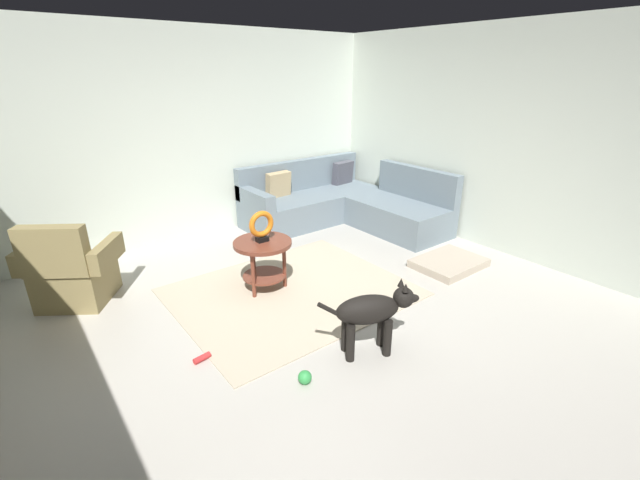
{
  "coord_description": "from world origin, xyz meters",
  "views": [
    {
      "loc": [
        -2.01,
        -2.57,
        2.17
      ],
      "look_at": [
        0.45,
        0.6,
        0.55
      ],
      "focal_mm": 23.73,
      "sensor_mm": 36.0,
      "label": 1
    }
  ],
  "objects": [
    {
      "name": "dog_toy_ball",
      "position": [
        -0.55,
        -0.51,
        0.05
      ],
      "size": [
        0.1,
        0.1,
        0.1
      ],
      "primitive_type": "sphere",
      "color": "green",
      "rests_on": "ground_plane"
    },
    {
      "name": "torus_sculpture",
      "position": [
        -0.02,
        0.95,
        0.71
      ],
      "size": [
        0.28,
        0.08,
        0.33
      ],
      "color": "black",
      "rests_on": "side_table"
    },
    {
      "name": "sectional_couch",
      "position": [
        1.99,
        2.02,
        0.29
      ],
      "size": [
        2.2,
        2.25,
        0.88
      ],
      "color": "slate",
      "rests_on": "ground_plane"
    },
    {
      "name": "dog_bed_mat",
      "position": [
        1.98,
        0.08,
        0.04
      ],
      "size": [
        0.8,
        0.6,
        0.09
      ],
      "primitive_type": "cube",
      "color": "#B2A38E",
      "rests_on": "ground_plane"
    },
    {
      "name": "dog_toy_rope",
      "position": [
        -1.05,
        0.21,
        0.03
      ],
      "size": [
        0.15,
        0.07,
        0.05
      ],
      "primitive_type": "cylinder",
      "rotation": [
        0.0,
        1.57,
        0.14
      ],
      "color": "red",
      "rests_on": "ground_plane"
    },
    {
      "name": "ground_plane",
      "position": [
        0.0,
        0.0,
        -0.05
      ],
      "size": [
        6.0,
        6.0,
        0.1
      ],
      "primitive_type": "cube",
      "color": "#B7B2A8"
    },
    {
      "name": "side_table",
      "position": [
        -0.02,
        0.95,
        0.42
      ],
      "size": [
        0.6,
        0.6,
        0.54
      ],
      "color": "brown",
      "rests_on": "ground_plane"
    },
    {
      "name": "armchair",
      "position": [
        -1.65,
        1.85,
        0.32
      ],
      "size": [
        1.0,
        0.95,
        0.88
      ],
      "rotation": [
        0.0,
        0.0,
        -0.61
      ],
      "color": "olive",
      "rests_on": "ground_plane"
    },
    {
      "name": "area_rug",
      "position": [
        0.15,
        0.7,
        0.01
      ],
      "size": [
        2.3,
        1.9,
        0.01
      ],
      "primitive_type": "cube",
      "color": "#BCAD93",
      "rests_on": "ground_plane"
    },
    {
      "name": "wall_right",
      "position": [
        2.94,
        0.0,
        1.35
      ],
      "size": [
        0.12,
        6.0,
        2.7
      ],
      "primitive_type": "cube",
      "color": "silver",
      "rests_on": "ground_plane"
    },
    {
      "name": "wall_back",
      "position": [
        0.0,
        2.94,
        1.35
      ],
      "size": [
        6.0,
        0.12,
        2.7
      ],
      "primitive_type": "cube",
      "color": "silver",
      "rests_on": "ground_plane"
    },
    {
      "name": "dog",
      "position": [
        0.11,
        -0.53,
        0.38
      ],
      "size": [
        0.79,
        0.42,
        0.63
      ],
      "rotation": [
        0.0,
        0.0,
        4.28
      ],
      "color": "black",
      "rests_on": "ground_plane"
    }
  ]
}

